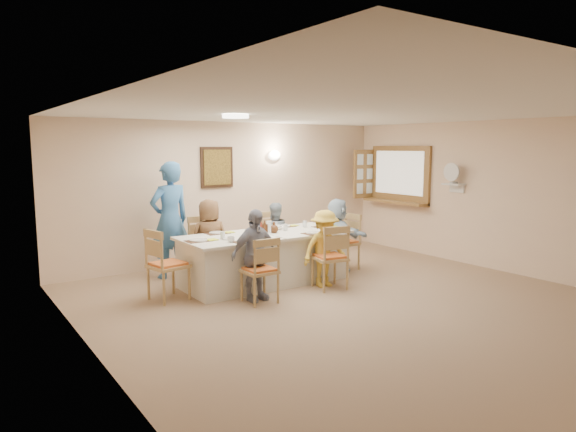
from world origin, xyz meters
TOP-DOWN VIEW (x-y plane):
  - ground at (0.00, 0.00)m, footprint 7.00×7.00m
  - room_walls at (0.00, 0.00)m, footprint 7.00×7.00m
  - wall_picture at (-0.30, 3.46)m, footprint 0.62×0.05m
  - wall_sconce at (0.90, 3.44)m, footprint 0.26×0.09m
  - ceiling_light at (-1.00, 1.50)m, footprint 0.36×0.36m
  - serving_hatch at (3.21, 2.40)m, footprint 0.06×1.50m
  - hatch_sill at (3.09, 2.40)m, footprint 0.30×1.50m
  - shutter_door at (2.95, 3.16)m, footprint 0.55×0.04m
  - fan_shelf at (3.13, 1.05)m, footprint 0.22×0.36m
  - desk_fan at (3.10, 1.05)m, footprint 0.30×0.30m
  - dining_table at (-0.38, 1.73)m, footprint 2.59×1.10m
  - chair_back_left at (-0.98, 2.53)m, footprint 0.48×0.48m
  - chair_back_right at (0.22, 2.53)m, footprint 0.49×0.49m
  - chair_front_left at (-0.98, 0.93)m, footprint 0.44×0.44m
  - chair_front_right at (0.22, 0.93)m, footprint 0.54×0.54m
  - chair_left_end at (-1.93, 1.73)m, footprint 0.55×0.55m
  - chair_right_end at (1.17, 1.73)m, footprint 0.45×0.45m
  - diner_back_left at (-0.98, 2.41)m, footprint 0.67×0.49m
  - diner_back_right at (0.22, 2.41)m, footprint 0.56×0.44m
  - diner_front_left at (-0.98, 1.05)m, footprint 0.77×0.41m
  - diner_front_right at (0.22, 1.05)m, footprint 0.78×0.50m
  - diner_right_end at (1.04, 1.73)m, footprint 1.13×0.39m
  - caregiver at (-1.43, 2.88)m, footprint 0.81×0.65m
  - placemat_fl at (-0.98, 1.31)m, footprint 0.32×0.24m
  - plate_fl at (-0.98, 1.31)m, footprint 0.25×0.25m
  - napkin_fl at (-0.80, 1.26)m, footprint 0.14×0.14m
  - placemat_fr at (0.22, 1.31)m, footprint 0.34×0.25m
  - plate_fr at (0.22, 1.31)m, footprint 0.23×0.23m
  - napkin_fr at (0.40, 1.26)m, footprint 0.14×0.14m
  - placemat_bl at (-0.98, 2.15)m, footprint 0.34×0.25m
  - plate_bl at (-0.98, 2.15)m, footprint 0.24×0.24m
  - napkin_bl at (-0.80, 2.10)m, footprint 0.14×0.14m
  - placemat_br at (0.22, 2.15)m, footprint 0.38×0.28m
  - plate_br at (0.22, 2.15)m, footprint 0.25×0.25m
  - napkin_br at (0.40, 2.10)m, footprint 0.13×0.13m
  - placemat_le at (-1.48, 1.73)m, footprint 0.34×0.25m
  - plate_le at (-1.48, 1.73)m, footprint 0.25×0.25m
  - napkin_le at (-1.30, 1.68)m, footprint 0.15×0.15m
  - placemat_re at (0.74, 1.73)m, footprint 0.33×0.25m
  - plate_re at (0.74, 1.73)m, footprint 0.24×0.24m
  - napkin_re at (0.92, 1.68)m, footprint 0.15×0.15m
  - teacup_a at (-1.15, 1.40)m, footprint 0.14×0.14m
  - teacup_b at (0.03, 2.29)m, footprint 0.17×0.17m
  - bowl_a at (-0.61, 1.50)m, footprint 0.27×0.27m
  - bowl_b at (-0.07, 1.96)m, footprint 0.37×0.37m
  - condiment_ketchup at (-0.47, 1.76)m, footprint 0.15×0.15m
  - condiment_brown at (-0.35, 1.82)m, footprint 0.11×0.11m
  - condiment_malt at (-0.24, 1.71)m, footprint 0.19×0.19m
  - drinking_glass at (-0.53, 1.78)m, footprint 0.06×0.06m

SIDE VIEW (x-z plane):
  - ground at x=0.00m, z-range 0.00..0.00m
  - dining_table at x=-0.38m, z-range 0.00..0.76m
  - chair_front_left at x=-0.98m, z-range 0.00..0.90m
  - chair_right_end at x=1.17m, z-range 0.00..0.94m
  - chair_back_right at x=0.22m, z-range 0.00..0.95m
  - chair_front_right at x=0.22m, z-range 0.00..0.95m
  - chair_back_left at x=-0.98m, z-range 0.00..0.97m
  - chair_left_end at x=-1.93m, z-range 0.00..0.99m
  - diner_back_right at x=0.22m, z-range 0.00..1.13m
  - diner_front_right at x=0.22m, z-range 0.00..1.14m
  - diner_right_end at x=1.04m, z-range 0.00..1.21m
  - diner_front_left at x=-0.98m, z-range 0.00..1.24m
  - diner_back_left at x=-0.98m, z-range 0.00..1.26m
  - placemat_fl at x=-0.98m, z-range 0.76..0.77m
  - placemat_fr at x=0.22m, z-range 0.76..0.77m
  - placemat_bl at x=-0.98m, z-range 0.76..0.77m
  - placemat_br at x=0.22m, z-range 0.76..0.77m
  - placemat_le at x=-1.48m, z-range 0.76..0.77m
  - placemat_re at x=0.74m, z-range 0.76..0.77m
  - napkin_fl at x=-0.80m, z-range 0.77..0.77m
  - napkin_fr at x=0.40m, z-range 0.77..0.77m
  - napkin_bl at x=-0.80m, z-range 0.77..0.77m
  - napkin_br at x=0.40m, z-range 0.77..0.77m
  - napkin_le at x=-1.30m, z-range 0.77..0.77m
  - napkin_re at x=0.92m, z-range 0.77..0.77m
  - plate_fl at x=-0.98m, z-range 0.77..0.78m
  - plate_fr at x=0.22m, z-range 0.77..0.78m
  - plate_bl at x=-0.98m, z-range 0.77..0.78m
  - plate_br at x=0.22m, z-range 0.77..0.78m
  - plate_le at x=-1.48m, z-range 0.77..0.78m
  - plate_re at x=0.74m, z-range 0.77..0.78m
  - bowl_a at x=-0.61m, z-range 0.76..0.82m
  - bowl_b at x=-0.07m, z-range 0.76..0.83m
  - teacup_a at x=-1.15m, z-range 0.76..0.84m
  - teacup_b at x=0.03m, z-range 0.76..0.85m
  - drinking_glass at x=-0.53m, z-range 0.77..0.87m
  - condiment_malt at x=-0.24m, z-range 0.76..0.93m
  - condiment_brown at x=-0.35m, z-range 0.76..0.95m
  - condiment_ketchup at x=-0.47m, z-range 0.76..1.00m
  - caregiver at x=-1.43m, z-range 0.00..1.84m
  - hatch_sill at x=3.09m, z-range 0.95..1.00m
  - fan_shelf at x=3.13m, z-range 1.39..1.41m
  - serving_hatch at x=3.21m, z-range 0.92..2.08m
  - shutter_door at x=2.95m, z-range 1.00..2.00m
  - room_walls at x=0.00m, z-range -1.99..5.01m
  - desk_fan at x=3.10m, z-range 1.41..1.69m
  - wall_picture at x=-0.30m, z-range 1.34..2.06m
  - wall_sconce at x=0.90m, z-range 1.81..1.99m
  - ceiling_light at x=-1.00m, z-range 2.45..2.50m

